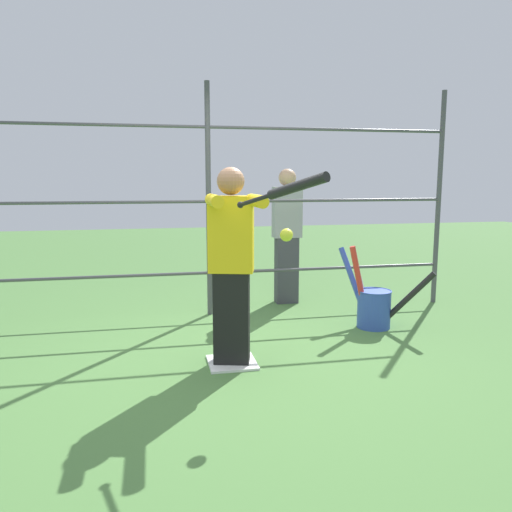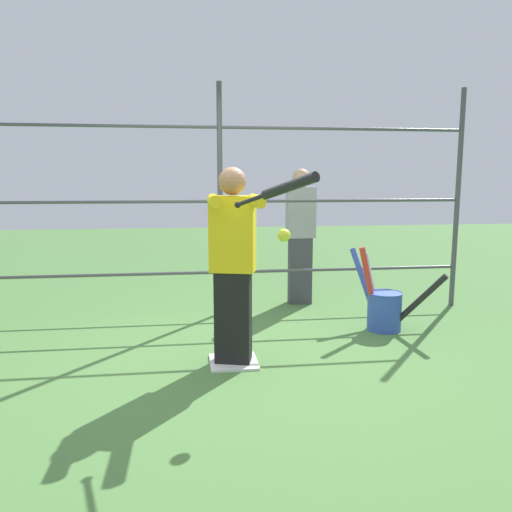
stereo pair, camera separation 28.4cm
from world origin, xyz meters
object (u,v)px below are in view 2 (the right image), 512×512
Objects in this scene: batter at (233,260)px; bystander_behind_fence at (300,234)px; bat_bucket at (383,307)px; softball_in_flight at (284,235)px; baseball_bat_swinging at (282,189)px.

batter is 2.22m from bystander_behind_fence.
batter is 1.88× the size of bat_bucket.
bystander_behind_fence is at bearing -105.44° from softball_in_flight.
bat_bucket is (-1.62, -0.76, -0.65)m from batter.
bystander_behind_fence is (-0.68, -2.45, -0.27)m from softball_in_flight.
bystander_behind_fence reaches higher than bat_bucket.
batter is at bearing 62.96° from bystander_behind_fence.
batter reaches higher than bat_bucket.
bystander_behind_fence reaches higher than batter.
softball_in_flight is 2.56m from bystander_behind_fence.
batter reaches higher than softball_in_flight.
baseball_bat_swinging is 0.46× the size of bystander_behind_fence.
softball_in_flight is at bearing 74.56° from bystander_behind_fence.
baseball_bat_swinging is 3.01m from bystander_behind_fence.
softball_in_flight reaches higher than bat_bucket.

